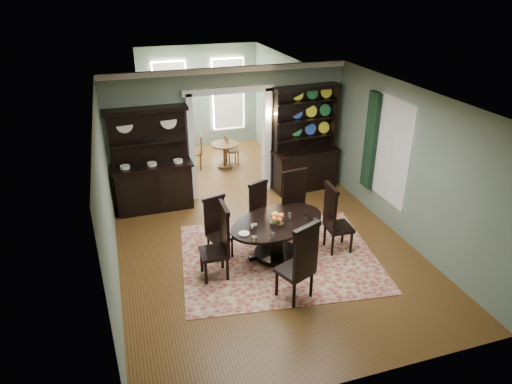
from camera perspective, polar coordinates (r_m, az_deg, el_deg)
room at (r=7.89m, az=2.02°, el=1.45°), size 5.51×6.01×3.01m
parlor at (r=12.93m, az=-6.22°, el=10.76°), size 3.51×3.50×3.01m
doorway_trim at (r=10.53m, az=-3.37°, el=7.97°), size 2.08×0.25×2.57m
right_window at (r=9.76m, az=15.39°, el=5.52°), size 0.15×1.47×2.12m
wall_sconce at (r=10.57m, az=1.86°, el=9.61°), size 0.27×0.21×0.21m
rug at (r=8.66m, az=2.86°, el=-8.08°), size 3.92×3.36×0.01m
dining_table at (r=8.42m, az=2.66°, el=-5.01°), size 2.23×2.23×0.75m
centerpiece at (r=8.19m, az=2.76°, el=-3.58°), size 1.47×0.94×0.24m
chair_far_left at (r=8.47m, az=-4.91°, el=-4.11°), size 0.53×0.51×1.18m
chair_far_mid at (r=8.95m, az=0.60°, el=-2.19°), size 0.57×0.56×1.20m
chair_far_right at (r=8.93m, az=5.03°, el=-1.48°), size 0.59×0.57×1.43m
chair_end_left at (r=7.82m, az=-4.53°, el=-6.01°), size 0.48×0.52×1.36m
chair_end_right at (r=8.61m, az=9.73°, el=-3.13°), size 0.50×0.53×1.37m
chair_near at (r=7.24m, az=5.61°, el=-8.58°), size 0.68×0.67×1.43m
sideboard at (r=10.30m, az=-12.78°, el=2.08°), size 1.75×0.63×2.29m
welsh_dresser at (r=11.07m, az=6.09°, el=4.89°), size 1.66×0.73×2.52m
parlor_table at (r=12.40m, az=-3.93°, el=5.00°), size 0.74×0.74×0.68m
parlor_chair_left at (r=12.36m, az=-7.34°, el=5.11°), size 0.43×0.42×0.96m
parlor_chair_right at (r=12.57m, az=-3.26°, el=5.36°), size 0.36×0.36×0.85m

